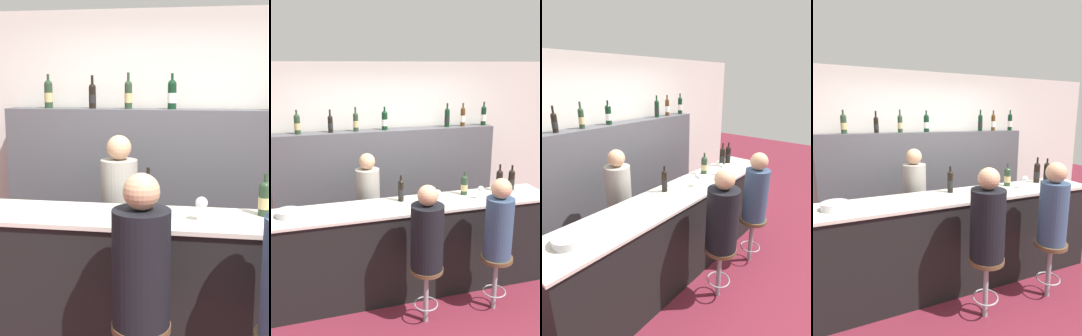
% 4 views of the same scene
% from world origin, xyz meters
% --- Properties ---
extents(ground_plane, '(16.00, 16.00, 0.00)m').
position_xyz_m(ground_plane, '(0.00, 0.00, 0.00)').
color(ground_plane, maroon).
extents(wall_back, '(6.40, 0.05, 2.60)m').
position_xyz_m(wall_back, '(0.00, 1.69, 1.30)').
color(wall_back, beige).
rests_on(wall_back, ground_plane).
extents(bar_counter, '(3.28, 0.57, 1.07)m').
position_xyz_m(bar_counter, '(0.00, 0.27, 0.54)').
color(bar_counter, black).
rests_on(bar_counter, ground_plane).
extents(back_bar_cabinet, '(3.08, 0.28, 1.70)m').
position_xyz_m(back_bar_cabinet, '(0.00, 1.46, 0.85)').
color(back_bar_cabinet, '#4C4C51').
rests_on(back_bar_cabinet, ground_plane).
extents(wine_bottle_counter_0, '(0.07, 0.07, 0.30)m').
position_xyz_m(wine_bottle_counter_0, '(-0.10, 0.40, 1.20)').
color(wine_bottle_counter_0, black).
rests_on(wine_bottle_counter_0, bar_counter).
extents(wine_bottle_counter_1, '(0.08, 0.08, 0.29)m').
position_xyz_m(wine_bottle_counter_1, '(0.68, 0.40, 1.19)').
color(wine_bottle_counter_1, '#233823').
rests_on(wine_bottle_counter_1, bar_counter).
extents(wine_bottle_counter_2, '(0.08, 0.08, 0.34)m').
position_xyz_m(wine_bottle_counter_2, '(1.14, 0.40, 1.20)').
color(wine_bottle_counter_2, black).
rests_on(wine_bottle_counter_2, bar_counter).
extents(wine_bottle_counter_3, '(0.08, 0.08, 0.31)m').
position_xyz_m(wine_bottle_counter_3, '(1.31, 0.40, 1.20)').
color(wine_bottle_counter_3, black).
rests_on(wine_bottle_counter_3, bar_counter).
extents(wine_bottle_backbar_0, '(0.08, 0.08, 0.31)m').
position_xyz_m(wine_bottle_backbar_0, '(-1.17, 1.46, 1.83)').
color(wine_bottle_backbar_0, '#233823').
rests_on(wine_bottle_backbar_0, back_bar_cabinet).
extents(wine_bottle_backbar_1, '(0.07, 0.07, 0.30)m').
position_xyz_m(wine_bottle_backbar_1, '(-0.75, 1.46, 1.82)').
color(wine_bottle_backbar_1, black).
rests_on(wine_bottle_backbar_1, back_bar_cabinet).
extents(wine_bottle_backbar_2, '(0.07, 0.07, 0.32)m').
position_xyz_m(wine_bottle_backbar_2, '(-0.42, 1.46, 1.83)').
color(wine_bottle_backbar_2, '#233823').
rests_on(wine_bottle_backbar_2, back_bar_cabinet).
extents(wine_bottle_backbar_3, '(0.08, 0.08, 0.31)m').
position_xyz_m(wine_bottle_backbar_3, '(-0.03, 1.46, 1.84)').
color(wine_bottle_backbar_3, black).
rests_on(wine_bottle_backbar_3, back_bar_cabinet).
extents(wine_bottle_backbar_4, '(0.07, 0.07, 0.33)m').
position_xyz_m(wine_bottle_backbar_4, '(0.88, 1.46, 1.84)').
color(wine_bottle_backbar_4, black).
rests_on(wine_bottle_backbar_4, back_bar_cabinet).
extents(wine_bottle_backbar_5, '(0.07, 0.07, 0.33)m').
position_xyz_m(wine_bottle_backbar_5, '(1.12, 1.46, 1.84)').
color(wine_bottle_backbar_5, '#4C2D14').
rests_on(wine_bottle_backbar_5, back_bar_cabinet).
extents(wine_bottle_backbar_6, '(0.08, 0.08, 0.34)m').
position_xyz_m(wine_bottle_backbar_6, '(1.45, 1.46, 1.85)').
color(wine_bottle_backbar_6, black).
rests_on(wine_bottle_backbar_6, back_bar_cabinet).
extents(wine_glass_0, '(0.08, 0.08, 0.16)m').
position_xyz_m(wine_glass_0, '(0.26, 0.21, 1.18)').
color(wine_glass_0, silver).
rests_on(wine_glass_0, bar_counter).
extents(wine_glass_1, '(0.07, 0.07, 0.16)m').
position_xyz_m(wine_glass_1, '(0.79, 0.21, 1.18)').
color(wine_glass_1, silver).
rests_on(wine_glass_1, bar_counter).
extents(metal_bowl, '(0.25, 0.25, 0.07)m').
position_xyz_m(metal_bowl, '(-1.32, 0.29, 1.10)').
color(metal_bowl, '#B7B7BC').
rests_on(metal_bowl, bar_counter).
extents(bar_stool_left, '(0.33, 0.33, 0.62)m').
position_xyz_m(bar_stool_left, '(-0.05, -0.33, 0.48)').
color(bar_stool_left, gray).
rests_on(bar_stool_left, ground_plane).
extents(guest_seated_left, '(0.32, 0.32, 0.85)m').
position_xyz_m(guest_seated_left, '(-0.05, -0.33, 1.00)').
color(guest_seated_left, black).
rests_on(guest_seated_left, bar_stool_left).
extents(bar_stool_right, '(0.33, 0.33, 0.62)m').
position_xyz_m(bar_stool_right, '(0.73, -0.33, 0.48)').
color(bar_stool_right, gray).
rests_on(bar_stool_right, ground_plane).
extents(guest_seated_right, '(0.29, 0.29, 0.85)m').
position_xyz_m(guest_seated_right, '(0.73, -0.33, 1.01)').
color(guest_seated_right, '#334766').
rests_on(guest_seated_right, bar_stool_right).
extents(bartender, '(0.29, 0.29, 1.54)m').
position_xyz_m(bartender, '(-0.40, 0.86, 0.72)').
color(bartender, gray).
rests_on(bartender, ground_plane).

